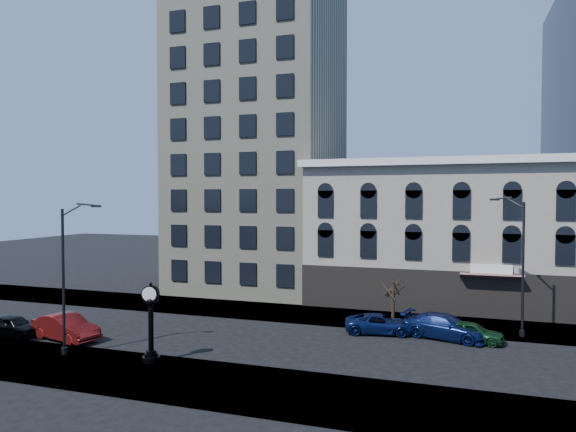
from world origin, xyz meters
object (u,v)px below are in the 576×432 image
(street_clock, at_px, (151,326))
(car_near_b, at_px, (66,327))
(car_near_a, at_px, (14,326))
(street_lamp_near, at_px, (74,238))

(street_clock, distance_m, car_near_b, 8.42)
(street_clock, relative_size, car_near_a, 1.10)
(street_clock, height_order, street_lamp_near, street_lamp_near)
(car_near_a, relative_size, car_near_b, 0.80)
(street_clock, xyz_separation_m, car_near_b, (-7.99, 2.31, -1.30))
(street_clock, bearing_deg, car_near_b, 148.27)
(street_lamp_near, bearing_deg, car_near_a, 137.78)
(car_near_a, bearing_deg, street_clock, -98.65)
(street_clock, relative_size, street_lamp_near, 0.49)
(street_lamp_near, bearing_deg, street_clock, -21.45)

